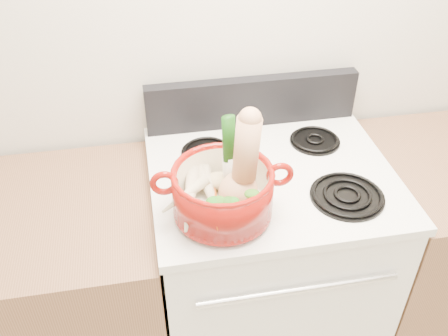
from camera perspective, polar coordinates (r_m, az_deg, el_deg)
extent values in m
cube|color=beige|center=(1.73, 3.15, 15.91)|extent=(3.50, 0.02, 2.60)
cube|color=white|center=(1.95, 4.66, -11.93)|extent=(0.76, 0.65, 0.92)
cube|color=silver|center=(1.62, 5.49, -0.90)|extent=(0.78, 0.67, 0.03)
cube|color=black|center=(1.80, 3.23, 7.59)|extent=(0.76, 0.05, 0.18)
cylinder|color=silver|center=(1.50, 8.55, -13.60)|extent=(0.60, 0.02, 0.02)
cylinder|color=black|center=(1.45, -0.13, -4.87)|extent=(0.22, 0.22, 0.02)
cylinder|color=black|center=(1.54, 13.90, -3.01)|extent=(0.22, 0.22, 0.02)
cylinder|color=black|center=(1.68, -1.97, 1.93)|extent=(0.17, 0.17, 0.02)
cylinder|color=black|center=(1.76, 10.35, 3.20)|extent=(0.17, 0.17, 0.02)
cylinder|color=maroon|center=(1.39, -0.15, -2.76)|extent=(0.30, 0.30, 0.14)
torus|color=maroon|center=(1.35, -6.86, -1.73)|extent=(0.08, 0.02, 0.08)
torus|color=maroon|center=(1.38, 6.41, -0.74)|extent=(0.08, 0.02, 0.08)
cylinder|color=beige|center=(1.39, 0.59, 1.61)|extent=(0.05, 0.07, 0.25)
ellipsoid|color=tan|center=(1.45, -0.58, -1.55)|extent=(0.10, 0.07, 0.05)
cone|color=beige|center=(1.40, -1.46, -3.06)|extent=(0.09, 0.24, 0.07)
cone|color=beige|center=(1.39, -3.93, -3.47)|extent=(0.10, 0.23, 0.07)
cone|color=beige|center=(1.41, -1.63, -2.29)|extent=(0.04, 0.17, 0.05)
cone|color=beige|center=(1.39, -4.50, -3.04)|extent=(0.16, 0.12, 0.05)
cone|color=#B93509|center=(1.36, 0.59, -5.16)|extent=(0.04, 0.15, 0.04)
cone|color=#C55A09|center=(1.37, -0.89, -4.55)|extent=(0.04, 0.15, 0.04)
cone|color=#DA440A|center=(1.38, 1.56, -3.44)|extent=(0.07, 0.17, 0.05)
cone|color=#C14809|center=(1.34, 0.19, -5.00)|extent=(0.11, 0.13, 0.04)
cone|color=#BC4F09|center=(1.35, 0.39, -3.72)|extent=(0.05, 0.16, 0.04)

